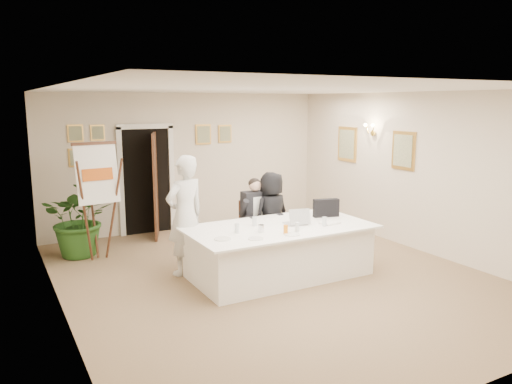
{
  "coord_description": "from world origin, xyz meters",
  "views": [
    {
      "loc": [
        -3.72,
        -6.24,
        2.63
      ],
      "look_at": [
        0.03,
        0.6,
        1.21
      ],
      "focal_mm": 35.0,
      "sensor_mm": 36.0,
      "label": 1
    }
  ],
  "objects": [
    {
      "name": "floor",
      "position": [
        0.0,
        0.0,
        0.0
      ],
      "size": [
        7.0,
        7.0,
        0.0
      ],
      "primitive_type": "plane",
      "color": "brown",
      "rests_on": "ground"
    },
    {
      "name": "ceiling",
      "position": [
        0.0,
        0.0,
        2.8
      ],
      "size": [
        6.0,
        7.0,
        0.02
      ],
      "primitive_type": "cube",
      "color": "white",
      "rests_on": "wall_back"
    },
    {
      "name": "wall_back",
      "position": [
        0.0,
        3.5,
        1.4
      ],
      "size": [
        6.0,
        0.1,
        2.8
      ],
      "primitive_type": "cube",
      "color": "beige",
      "rests_on": "floor"
    },
    {
      "name": "wall_front",
      "position": [
        0.0,
        -3.5,
        1.4
      ],
      "size": [
        6.0,
        0.1,
        2.8
      ],
      "primitive_type": "cube",
      "color": "beige",
      "rests_on": "floor"
    },
    {
      "name": "wall_left",
      "position": [
        -3.0,
        0.0,
        1.4
      ],
      "size": [
        0.1,
        7.0,
        2.8
      ],
      "primitive_type": "cube",
      "color": "beige",
      "rests_on": "floor"
    },
    {
      "name": "wall_right",
      "position": [
        3.0,
        0.0,
        1.4
      ],
      "size": [
        0.1,
        7.0,
        2.8
      ],
      "primitive_type": "cube",
      "color": "beige",
      "rests_on": "floor"
    },
    {
      "name": "doorway",
      "position": [
        -0.88,
        3.32,
        1.04
      ],
      "size": [
        1.14,
        0.86,
        2.2
      ],
      "color": "black",
      "rests_on": "floor"
    },
    {
      "name": "pictures_back_wall",
      "position": [
        -0.8,
        3.47,
        1.85
      ],
      "size": [
        3.4,
        0.06,
        0.8
      ],
      "primitive_type": null,
      "color": "#E3AF4D",
      "rests_on": "wall_back"
    },
    {
      "name": "pictures_right_wall",
      "position": [
        2.97,
        1.2,
        1.75
      ],
      "size": [
        0.06,
        2.2,
        0.8
      ],
      "primitive_type": null,
      "color": "#E3AF4D",
      "rests_on": "wall_right"
    },
    {
      "name": "wall_sconce",
      "position": [
        2.9,
        1.2,
        2.1
      ],
      "size": [
        0.2,
        0.3,
        0.24
      ],
      "primitive_type": null,
      "color": "gold",
      "rests_on": "wall_right"
    },
    {
      "name": "conference_table",
      "position": [
        0.1,
        0.0,
        0.39
      ],
      "size": [
        2.8,
        1.49,
        0.78
      ],
      "color": "white",
      "rests_on": "floor"
    },
    {
      "name": "seated_man",
      "position": [
        0.26,
        1.02,
        0.69
      ],
      "size": [
        0.63,
        0.67,
        1.37
      ],
      "primitive_type": null,
      "rotation": [
        0.0,
        0.0,
        -0.07
      ],
      "color": "black",
      "rests_on": "floor"
    },
    {
      "name": "flip_chart",
      "position": [
        -2.15,
        2.08,
        0.9
      ],
      "size": [
        0.69,
        0.46,
        1.95
      ],
      "color": "#352211",
      "rests_on": "floor"
    },
    {
      "name": "standing_man",
      "position": [
        -1.11,
        0.76,
        0.92
      ],
      "size": [
        0.77,
        0.61,
        1.85
      ],
      "primitive_type": "imported",
      "rotation": [
        0.0,
        0.0,
        3.42
      ],
      "color": "silver",
      "rests_on": "floor"
    },
    {
      "name": "standing_woman",
      "position": [
        0.5,
        0.9,
        0.73
      ],
      "size": [
        0.79,
        0.59,
        1.46
      ],
      "primitive_type": "imported",
      "rotation": [
        0.0,
        0.0,
        3.34
      ],
      "color": "black",
      "rests_on": "floor"
    },
    {
      "name": "potted_palm",
      "position": [
        -2.36,
        2.5,
        0.66
      ],
      "size": [
        1.27,
        1.12,
        1.33
      ],
      "primitive_type": "imported",
      "rotation": [
        0.0,
        0.0,
        -0.07
      ],
      "color": "#24511B",
      "rests_on": "floor"
    },
    {
      "name": "laptop",
      "position": [
        0.39,
        0.0,
        0.91
      ],
      "size": [
        0.4,
        0.41,
        0.28
      ],
      "primitive_type": null,
      "rotation": [
        0.0,
        0.0,
        -0.19
      ],
      "color": "#B7BABC",
      "rests_on": "conference_table"
    },
    {
      "name": "laptop_bag",
      "position": [
        1.1,
        0.17,
        0.92
      ],
      "size": [
        0.44,
        0.22,
        0.29
      ],
      "primitive_type": "cube",
      "rotation": [
        0.0,
        0.0,
        -0.26
      ],
      "color": "black",
      "rests_on": "conference_table"
    },
    {
      "name": "paper_stack",
      "position": [
        0.87,
        -0.24,
        0.79
      ],
      "size": [
        0.31,
        0.24,
        0.03
      ],
      "primitive_type": "cube",
      "rotation": [
        0.0,
        0.0,
        0.12
      ],
      "color": "white",
      "rests_on": "conference_table"
    },
    {
      "name": "plate_left",
      "position": [
        -0.96,
        -0.25,
        0.78
      ],
      "size": [
        0.28,
        0.28,
        0.01
      ],
      "primitive_type": "cylinder",
      "rotation": [
        0.0,
        0.0,
        -0.25
      ],
      "color": "white",
      "rests_on": "conference_table"
    },
    {
      "name": "plate_mid",
      "position": [
        -0.55,
        -0.46,
        0.78
      ],
      "size": [
        0.22,
        0.22,
        0.01
      ],
      "primitive_type": "cylinder",
      "rotation": [
        0.0,
        0.0,
        0.03
      ],
      "color": "white",
      "rests_on": "conference_table"
    },
    {
      "name": "plate_near",
      "position": [
        0.0,
        -0.51,
        0.78
      ],
      "size": [
        0.27,
        0.27,
        0.01
      ],
      "primitive_type": "cylinder",
      "rotation": [
        0.0,
        0.0,
        0.26
      ],
      "color": "white",
      "rests_on": "conference_table"
    },
    {
      "name": "glass_a",
      "position": [
        -0.63,
        -0.05,
        0.84
      ],
      "size": [
        0.07,
        0.07,
        0.14
      ],
      "primitive_type": "cylinder",
      "rotation": [
        0.0,
        0.0,
        0.01
      ],
      "color": "silver",
      "rests_on": "conference_table"
    },
    {
      "name": "glass_b",
      "position": [
        0.16,
        -0.4,
        0.84
      ],
      "size": [
        0.07,
        0.07,
        0.14
      ],
      "primitive_type": "cylinder",
      "rotation": [
        0.0,
        0.0,
        0.1
      ],
      "color": "silver",
      "rests_on": "conference_table"
    },
    {
      "name": "glass_c",
      "position": [
        0.71,
        -0.32,
        0.84
      ],
      "size": [
        0.08,
        0.08,
        0.14
      ],
      "primitive_type": "cylinder",
      "rotation": [
        0.0,
        0.0,
        0.23
      ],
      "color": "silver",
      "rests_on": "conference_table"
    },
    {
      "name": "glass_d",
      "position": [
        -0.21,
        0.2,
        0.84
      ],
      "size": [
        0.08,
        0.08,
        0.14
      ],
      "primitive_type": "cylinder",
      "rotation": [
        0.0,
        0.0,
        0.24
      ],
      "color": "silver",
      "rests_on": "conference_table"
    },
    {
      "name": "oj_glass",
      "position": [
        -0.05,
        -0.43,
        0.84
      ],
      "size": [
        0.07,
        0.07,
        0.13
      ],
      "primitive_type": "cylinder",
      "rotation": [
        0.0,
        0.0,
        0.17
      ],
      "color": "orange",
      "rests_on": "conference_table"
    },
    {
      "name": "steel_jug",
      "position": [
        -0.31,
        -0.18,
        0.83
      ],
      "size": [
        0.11,
        0.11,
        0.11
      ],
      "primitive_type": "cylinder",
      "rotation": [
        0.0,
        0.0,
        0.32
      ],
      "color": "silver",
      "rests_on": "conference_table"
    }
  ]
}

